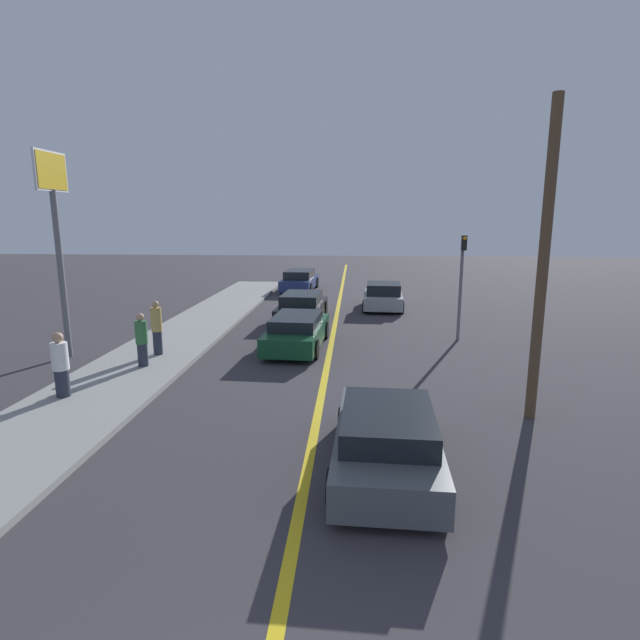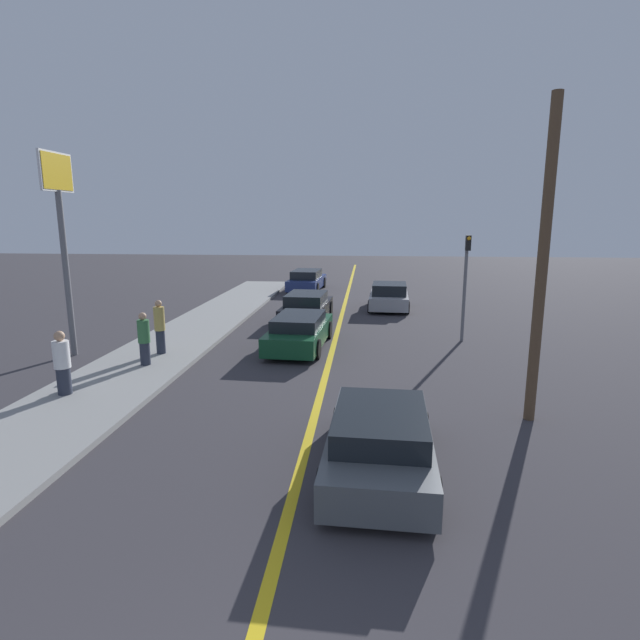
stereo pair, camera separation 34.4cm
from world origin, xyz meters
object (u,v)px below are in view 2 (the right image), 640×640
Objects in this scene: car_near_right_lane at (380,439)px; pedestrian_far_standing at (160,327)px; pedestrian_mid_group at (144,339)px; traffic_light at (466,277)px; utility_pole at (542,265)px; car_parked_left_lot at (389,297)px; pedestrian_near_curb at (62,363)px; roadside_sign at (60,211)px; car_oncoming_far at (307,280)px; car_far_distant at (307,307)px; car_ahead_center at (300,331)px.

car_near_right_lane is 2.42× the size of pedestrian_far_standing.
pedestrian_mid_group is 11.41m from traffic_light.
pedestrian_far_standing is at bearing 92.36° from pedestrian_mid_group.
car_parked_left_lot is at bearing 100.74° from utility_pole.
pedestrian_far_standing is (0.87, 4.03, 0.08)m from pedestrian_near_curb.
pedestrian_near_curb is at bearing -61.39° from roadside_sign.
pedestrian_far_standing is 0.27× the size of roadside_sign.
car_near_right_lane is at bearing -142.41° from utility_pole.
car_oncoming_far is at bearing 102.33° from car_near_right_lane.
pedestrian_near_curb reaches higher than car_parked_left_lot.
car_near_right_lane is 1.10× the size of car_parked_left_lot.
pedestrian_near_curb is at bearing -111.93° from car_far_distant.
pedestrian_mid_group is at bearing -122.60° from car_parked_left_lot.
car_ahead_center is (-2.65, 8.69, 0.01)m from car_near_right_lane.
roadside_sign is at bearing 147.82° from car_near_right_lane.
traffic_light is at bearing 74.00° from car_near_right_lane.
car_ahead_center is 6.43m from traffic_light.
car_parked_left_lot is (0.85, 16.77, 0.04)m from car_near_right_lane.
car_far_distant is 4.98m from car_parked_left_lot.
car_far_distant is 7.82m from pedestrian_far_standing.
pedestrian_mid_group is (-4.05, -7.96, 0.34)m from car_far_distant.
pedestrian_far_standing reaches higher than car_parked_left_lot.
pedestrian_mid_group reaches higher than car_far_distant.
pedestrian_mid_group is at bearing -87.64° from pedestrian_far_standing.
car_far_distant is 8.94m from pedestrian_mid_group.
car_oncoming_far is 16.35m from pedestrian_far_standing.
roadside_sign reaches higher than car_near_right_lane.
car_far_distant is (-2.99, 13.60, 0.02)m from car_near_right_lane.
roadside_sign is (-11.01, -9.82, 4.16)m from car_parked_left_lot.
pedestrian_far_standing is at bearing -162.96° from traffic_light.
car_oncoming_far reaches higher than car_far_distant.
car_ahead_center is 1.20× the size of traffic_light.
car_parked_left_lot is 0.60× the size of roadside_sign.
car_parked_left_lot is at bearing -48.20° from car_oncoming_far.
traffic_light is 7.54m from utility_pole.
pedestrian_mid_group is 0.25× the size of roadside_sign.
car_near_right_lane is at bearing -34.36° from roadside_sign.
roadside_sign is at bearing -135.50° from car_parked_left_lot.
car_oncoming_far is 1.23× the size of traffic_light.
pedestrian_mid_group is (-4.39, -3.05, 0.35)m from car_ahead_center.
pedestrian_near_curb is 0.42× the size of traffic_light.
car_ahead_center is at bearing 109.14° from car_near_right_lane.
utility_pole is (7.64, -20.32, 2.92)m from car_oncoming_far.
roadside_sign reaches higher than car_oncoming_far.
car_far_distant is at bearing 58.31° from pedestrian_far_standing.
car_far_distant is 2.50× the size of pedestrian_far_standing.
pedestrian_mid_group is 1.32m from pedestrian_far_standing.
traffic_light is at bearing 23.53° from pedestrian_mid_group.
pedestrian_mid_group is at bearing -113.89° from car_far_distant.
car_near_right_lane is 1.10× the size of traffic_light.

